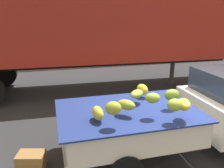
% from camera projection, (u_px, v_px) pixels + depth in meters
% --- Properties ---
extents(ground, '(220.00, 220.00, 0.00)m').
position_uv_depth(ground, '(188.00, 152.00, 5.15)').
color(ground, '#28282B').
extents(curb_strip, '(80.00, 0.80, 0.16)m').
position_uv_depth(curb_strip, '(102.00, 64.00, 13.44)').
color(curb_strip, gray).
rests_on(curb_strip, ground).
extents(pickup_truck, '(4.89, 1.92, 1.70)m').
position_uv_depth(pickup_truck, '(212.00, 109.00, 5.18)').
color(pickup_truck, silver).
rests_on(pickup_truck, ground).
extents(semi_trailer, '(12.07, 2.92, 3.95)m').
position_uv_depth(semi_trailer, '(92.00, 23.00, 8.62)').
color(semi_trailer, maroon).
rests_on(semi_trailer, ground).
extents(produce_crate, '(0.59, 0.48, 0.31)m').
position_uv_depth(produce_crate, '(31.00, 160.00, 4.59)').
color(produce_crate, olive).
rests_on(produce_crate, ground).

